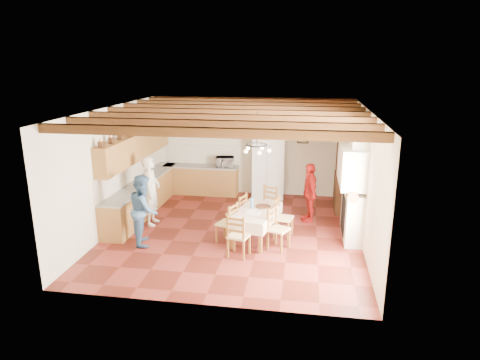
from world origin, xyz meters
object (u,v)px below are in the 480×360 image
(hutch, at_px, (345,171))
(microwave, at_px, (225,162))
(chair_right_near, at_px, (279,229))
(person_woman_red, at_px, (309,192))
(chair_end_near, at_px, (239,235))
(chair_end_far, at_px, (267,205))
(person_man, at_px, (151,191))
(refrigerator, at_px, (268,167))
(chair_left_near, at_px, (227,223))
(chair_right_far, at_px, (284,217))
(person_woman_blue, at_px, (144,209))
(chair_left_far, at_px, (237,212))
(dining_table, at_px, (256,213))

(hutch, distance_m, microwave, 3.63)
(chair_right_near, distance_m, person_woman_red, 1.99)
(chair_end_near, height_order, microwave, microwave)
(chair_end_far, relative_size, person_man, 0.54)
(refrigerator, height_order, chair_left_near, refrigerator)
(chair_end_near, bearing_deg, hutch, -111.77)
(chair_right_far, xyz_separation_m, person_man, (-3.36, 0.29, 0.41))
(chair_end_near, xyz_separation_m, chair_end_far, (0.41, 2.02, 0.00))
(chair_left_near, bearing_deg, person_man, -91.15)
(refrigerator, height_order, person_man, refrigerator)
(person_woman_blue, relative_size, microwave, 2.98)
(chair_left_near, relative_size, person_man, 0.54)
(chair_left_far, bearing_deg, chair_right_near, 69.43)
(person_man, relative_size, person_woman_blue, 1.10)
(hutch, xyz_separation_m, chair_right_far, (-1.55, -2.19, -0.63))
(person_woman_blue, distance_m, microwave, 4.04)
(chair_left_far, bearing_deg, chair_end_far, 152.05)
(chair_right_near, distance_m, person_man, 3.47)
(person_woman_blue, height_order, microwave, person_woman_blue)
(chair_end_near, bearing_deg, person_woman_red, -108.31)
(chair_right_far, relative_size, person_woman_red, 0.62)
(hutch, height_order, person_man, hutch)
(chair_right_far, xyz_separation_m, chair_end_near, (-0.88, -1.21, 0.00))
(refrigerator, height_order, hutch, hutch)
(chair_left_far, xyz_separation_m, chair_right_far, (1.15, -0.15, 0.00))
(chair_left_far, bearing_deg, person_man, -75.20)
(refrigerator, distance_m, person_woman_blue, 4.62)
(person_woman_blue, bearing_deg, chair_left_near, -99.17)
(dining_table, height_order, chair_end_near, chair_end_near)
(chair_end_near, distance_m, person_woman_red, 2.79)
(hutch, bearing_deg, person_woman_blue, -146.59)
(dining_table, distance_m, chair_left_near, 0.72)
(hutch, bearing_deg, chair_end_far, -145.38)
(person_woman_blue, bearing_deg, person_man, -6.78)
(chair_left_far, xyz_separation_m, person_woman_blue, (-1.96, -1.02, 0.33))
(person_woman_red, bearing_deg, person_woman_blue, -75.30)
(chair_left_near, relative_size, chair_left_far, 1.00)
(refrigerator, xyz_separation_m, chair_right_far, (0.65, -3.04, -0.46))
(person_man, bearing_deg, chair_right_near, -111.85)
(hutch, relative_size, chair_end_far, 2.32)
(hutch, relative_size, microwave, 4.10)
(chair_right_far, xyz_separation_m, microwave, (-1.99, 3.01, 0.57))
(person_woman_blue, distance_m, person_woman_red, 4.21)
(chair_end_near, distance_m, person_man, 2.93)
(chair_end_far, distance_m, person_woman_blue, 3.14)
(chair_left_far, distance_m, chair_right_near, 1.40)
(chair_left_near, height_order, chair_end_near, same)
(hutch, bearing_deg, dining_table, -131.66)
(chair_left_near, xyz_separation_m, chair_left_far, (0.11, 0.70, 0.00))
(hutch, height_order, chair_right_far, hutch)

